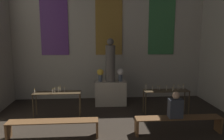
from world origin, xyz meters
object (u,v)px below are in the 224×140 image
object	(u,v)px
flower_vase_right	(120,73)
candle_rack_right	(166,93)
person_seated	(175,106)
pew_back_right	(178,121)
candle_rack_left	(57,95)
altar	(110,93)
flower_vase_left	(100,74)
statue	(110,62)
pew_back_left	(53,125)

from	to	relation	value
flower_vase_right	candle_rack_right	world-z (taller)	flower_vase_right
person_seated	flower_vase_right	bearing A→B (deg)	114.49
flower_vase_right	pew_back_right	size ratio (longest dim) A/B	0.21
candle_rack_left	pew_back_right	distance (m)	3.77
altar	pew_back_right	distance (m)	3.06
flower_vase_left	person_seated	xyz separation A→B (m)	(1.93, -2.58, -0.44)
flower_vase_left	altar	bearing A→B (deg)	-0.00
flower_vase_left	candle_rack_left	xyz separation A→B (m)	(-1.42, -1.08, -0.49)
statue	flower_vase_left	size ratio (longest dim) A/B	3.36
statue	flower_vase_left	distance (m)	0.58
altar	statue	xyz separation A→B (m)	(0.00, 0.00, 1.19)
statue	candle_rack_right	distance (m)	2.29
flower_vase_left	flower_vase_right	bearing A→B (deg)	0.00
person_seated	flower_vase_left	bearing A→B (deg)	126.76
candle_rack_right	pew_back_left	distance (m)	3.77
candle_rack_left	pew_back_left	bearing A→B (deg)	-84.47
pew_back_right	person_seated	size ratio (longest dim) A/B	3.30
candle_rack_right	person_seated	bearing A→B (deg)	-99.11
candle_rack_right	pew_back_right	distance (m)	1.55
altar	candle_rack_left	size ratio (longest dim) A/B	0.77
candle_rack_left	candle_rack_right	world-z (taller)	candle_rack_left
pew_back_left	candle_rack_right	bearing A→B (deg)	23.63
pew_back_left	pew_back_right	xyz separation A→B (m)	(3.29, 0.00, 0.00)
statue	flower_vase_right	bearing A→B (deg)	0.00
flower_vase_right	pew_back_right	bearing A→B (deg)	-63.77
altar	flower_vase_right	size ratio (longest dim) A/B	2.44
flower_vase_right	candle_rack_left	distance (m)	2.47
flower_vase_right	person_seated	size ratio (longest dim) A/B	0.68
flower_vase_left	candle_rack_left	distance (m)	1.84
statue	candle_rack_left	xyz separation A→B (m)	(-1.79, -1.08, -0.94)
candle_rack_right	person_seated	distance (m)	1.52
flower_vase_left	flower_vase_right	xyz separation A→B (m)	(0.75, 0.00, 0.00)
altar	pew_back_right	size ratio (longest dim) A/B	0.50
altar	candle_rack_left	xyz separation A→B (m)	(-1.79, -1.08, 0.25)
flower_vase_left	pew_back_right	xyz separation A→B (m)	(2.02, -2.58, -0.85)
pew_back_left	statue	bearing A→B (deg)	57.44
statue	candle_rack_right	size ratio (longest dim) A/B	1.06
flower_vase_right	pew_back_left	bearing A→B (deg)	-128.11
statue	candle_rack_right	xyz separation A→B (m)	(1.79, -1.07, -0.94)
statue	flower_vase_right	size ratio (longest dim) A/B	3.36
flower_vase_right	flower_vase_left	bearing A→B (deg)	180.00
pew_back_right	person_seated	xyz separation A→B (m)	(-0.10, 0.00, 0.42)
pew_back_right	candle_rack_right	bearing A→B (deg)	84.49
altar	flower_vase_right	distance (m)	0.83
candle_rack_left	pew_back_right	bearing A→B (deg)	-23.61
candle_rack_right	pew_back_right	bearing A→B (deg)	-95.51
altar	person_seated	xyz separation A→B (m)	(1.55, -2.58, 0.31)
candle_rack_right	person_seated	world-z (taller)	person_seated
candle_rack_left	pew_back_left	distance (m)	1.55
flower_vase_right	candle_rack_left	bearing A→B (deg)	-153.61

